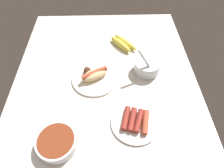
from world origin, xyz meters
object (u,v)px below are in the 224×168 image
at_px(plate_hotdog_assembled, 94,76).
at_px(bowl_coleslaw, 147,66).
at_px(bowl_chili, 57,142).
at_px(plate_sausages, 135,121).
at_px(banana_bunch, 123,43).

height_order(plate_hotdog_assembled, bowl_coleslaw, bowl_coleslaw).
bearing_deg(plate_hotdog_assembled, bowl_chili, -21.73).
xyz_separation_m(plate_hotdog_assembled, plate_sausages, (0.25, 0.18, -0.01)).
bearing_deg(bowl_chili, bowl_coleslaw, 133.70).
distance_m(plate_sausages, bowl_coleslaw, 0.31).
bearing_deg(bowl_coleslaw, plate_hotdog_assembled, -80.23).
xyz_separation_m(banana_bunch, bowl_coleslaw, (0.20, 0.11, 0.02)).
bearing_deg(banana_bunch, bowl_chili, -26.47).
relative_size(bowl_chili, bowl_coleslaw, 0.95).
relative_size(plate_sausages, banana_bunch, 1.19).
relative_size(plate_hotdog_assembled, plate_sausages, 1.12).
distance_m(banana_bunch, bowl_coleslaw, 0.23).
bearing_deg(plate_sausages, bowl_coleslaw, 163.35).
bearing_deg(banana_bunch, plate_sausages, 2.41).
xyz_separation_m(plate_hotdog_assembled, banana_bunch, (-0.24, 0.15, -0.00)).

